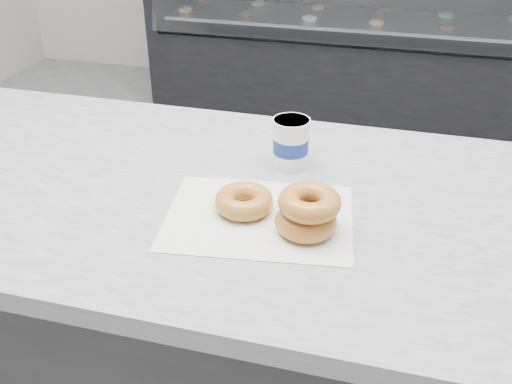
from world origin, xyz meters
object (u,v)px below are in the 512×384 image
Objects in this scene: counter at (199,344)px; donut_single at (244,201)px; donut_stack at (308,212)px; display_case at (345,32)px; coffee_cup at (291,142)px.

counter is 0.49m from donut_single.
counter is 0.56m from donut_stack.
display_case is at bearing 90.00° from counter.
display_case reaches higher than donut_stack.
counter is 1.28× the size of display_case.
donut_single is at bearing -113.11° from coffee_cup.
display_case is 2.63m from coffee_cup.
counter is 2.72m from display_case.
coffee_cup is at bearing -85.99° from display_case.
counter is 28.82× the size of coffee_cup.
counter is 27.70× the size of donut_single.
donut_single is 0.21m from coffee_cup.
counter is at bearing 159.43° from donut_stack.
counter is at bearing -90.00° from display_case.
counter is 0.55m from coffee_cup.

